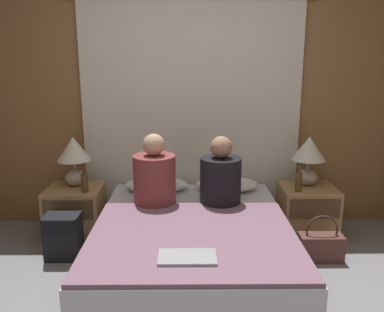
{
  "coord_description": "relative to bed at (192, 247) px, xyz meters",
  "views": [
    {
      "loc": [
        -0.03,
        -2.15,
        1.65
      ],
      "look_at": [
        0.0,
        1.03,
        0.87
      ],
      "focal_mm": 38.0,
      "sensor_mm": 36.0,
      "label": 1
    }
  ],
  "objects": [
    {
      "name": "lamp_right",
      "position": [
        1.08,
        0.72,
        0.57
      ],
      "size": [
        0.31,
        0.31,
        0.46
      ],
      "color": "#B2A899",
      "rests_on": "nightstand_right"
    },
    {
      "name": "laptop_on_bed",
      "position": [
        -0.04,
        -0.63,
        0.25
      ],
      "size": [
        0.36,
        0.21,
        0.02
      ],
      "color": "#9EA0A5",
      "rests_on": "blanket_on_bed"
    },
    {
      "name": "pillow_right",
      "position": [
        0.33,
        0.75,
        0.27
      ],
      "size": [
        0.59,
        0.34,
        0.12
      ],
      "color": "white",
      "rests_on": "bed"
    },
    {
      "name": "person_left_in_bed",
      "position": [
        -0.31,
        0.37,
        0.46
      ],
      "size": [
        0.36,
        0.36,
        0.62
      ],
      "color": "brown",
      "rests_on": "bed"
    },
    {
      "name": "backpack_on_floor",
      "position": [
        -1.07,
        0.23,
        0.01
      ],
      "size": [
        0.29,
        0.22,
        0.38
      ],
      "color": "black",
      "rests_on": "ground_plane"
    },
    {
      "name": "pillow_left",
      "position": [
        -0.33,
        0.75,
        0.27
      ],
      "size": [
        0.59,
        0.34,
        0.12
      ],
      "color": "white",
      "rests_on": "bed"
    },
    {
      "name": "wall_back",
      "position": [
        0.0,
        1.07,
        1.04
      ],
      "size": [
        4.13,
        0.06,
        2.5
      ],
      "color": "olive",
      "rests_on": "ground_plane"
    },
    {
      "name": "beer_bottle_on_right_stand",
      "position": [
        0.95,
        0.53,
        0.37
      ],
      "size": [
        0.06,
        0.06,
        0.23
      ],
      "color": "#513819",
      "rests_on": "nightstand_right"
    },
    {
      "name": "blanket_on_bed",
      "position": [
        0.0,
        -0.29,
        0.23
      ],
      "size": [
        1.44,
        1.26,
        0.03
      ],
      "color": "slate",
      "rests_on": "bed"
    },
    {
      "name": "handbag_on_floor",
      "position": [
        1.07,
        0.18,
        -0.08
      ],
      "size": [
        0.36,
        0.16,
        0.39
      ],
      "color": "brown",
      "rests_on": "ground_plane"
    },
    {
      "name": "bed",
      "position": [
        0.0,
        0.0,
        0.0
      ],
      "size": [
        1.5,
        1.91,
        0.42
      ],
      "color": "brown",
      "rests_on": "ground_plane"
    },
    {
      "name": "nightstand_left",
      "position": [
        -1.08,
        0.64,
        0.04
      ],
      "size": [
        0.5,
        0.45,
        0.48
      ],
      "color": "#A87F51",
      "rests_on": "ground_plane"
    },
    {
      "name": "curtain_panel",
      "position": [
        0.0,
        1.01,
        0.88
      ],
      "size": [
        2.3,
        0.02,
        2.18
      ],
      "color": "silver",
      "rests_on": "ground_plane"
    },
    {
      "name": "nightstand_right",
      "position": [
        1.08,
        0.64,
        0.04
      ],
      "size": [
        0.5,
        0.45,
        0.48
      ],
      "color": "#A87F51",
      "rests_on": "ground_plane"
    },
    {
      "name": "person_right_in_bed",
      "position": [
        0.24,
        0.37,
        0.45
      ],
      "size": [
        0.35,
        0.35,
        0.6
      ],
      "color": "black",
      "rests_on": "bed"
    },
    {
      "name": "lamp_left",
      "position": [
        -1.08,
        0.72,
        0.57
      ],
      "size": [
        0.31,
        0.31,
        0.46
      ],
      "color": "#B2A899",
      "rests_on": "nightstand_left"
    },
    {
      "name": "beer_bottle_on_left_stand",
      "position": [
        -0.95,
        0.53,
        0.36
      ],
      "size": [
        0.06,
        0.06,
        0.22
      ],
      "color": "#513819",
      "rests_on": "nightstand_left"
    }
  ]
}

